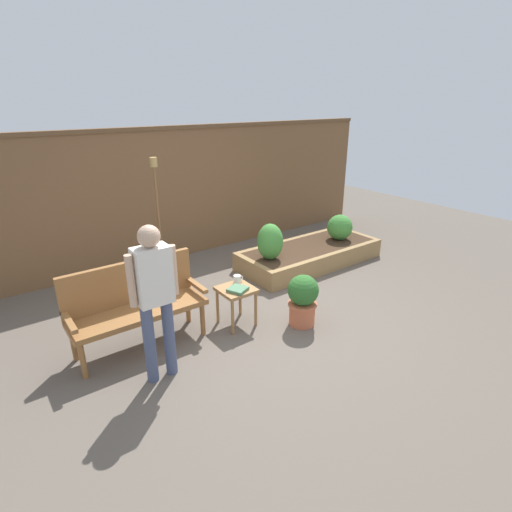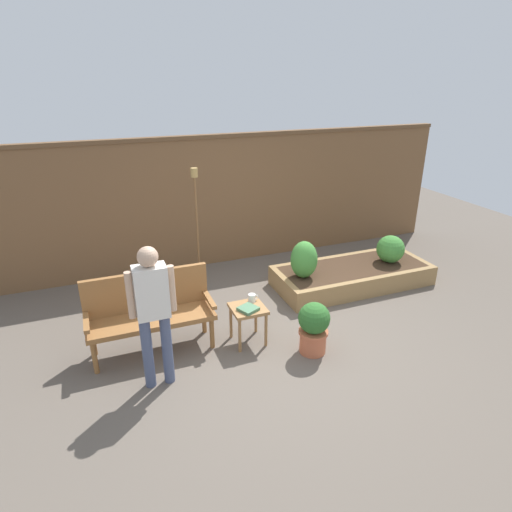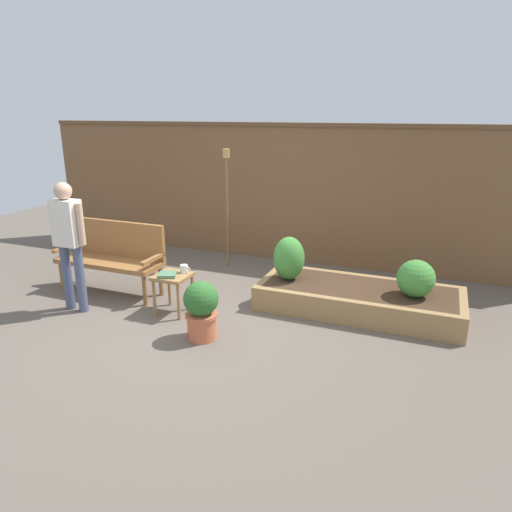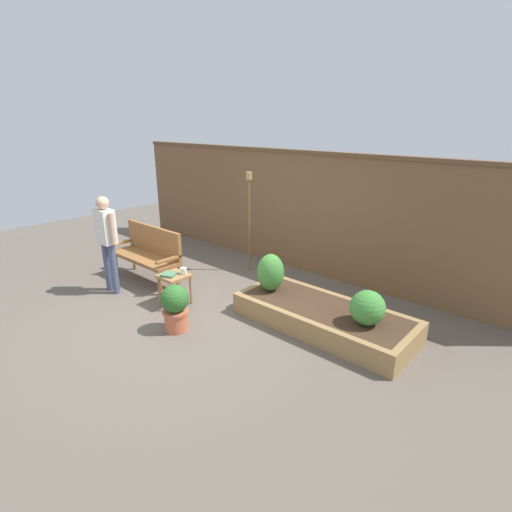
{
  "view_description": "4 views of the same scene",
  "coord_description": "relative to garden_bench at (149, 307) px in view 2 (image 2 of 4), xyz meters",
  "views": [
    {
      "loc": [
        -2.72,
        -3.46,
        2.57
      ],
      "look_at": [
        0.28,
        0.6,
        0.57
      ],
      "focal_mm": 28.24,
      "sensor_mm": 36.0,
      "label": 1
    },
    {
      "loc": [
        -1.94,
        -4.15,
        3.06
      ],
      "look_at": [
        0.1,
        1.05,
        0.69
      ],
      "focal_mm": 30.63,
      "sensor_mm": 36.0,
      "label": 2
    },
    {
      "loc": [
        2.46,
        -4.3,
        2.32
      ],
      "look_at": [
        0.51,
        0.56,
        0.68
      ],
      "focal_mm": 32.46,
      "sensor_mm": 36.0,
      "label": 3
    },
    {
      "loc": [
        4.13,
        -3.14,
        2.66
      ],
      "look_at": [
        0.51,
        0.94,
        0.76
      ],
      "focal_mm": 27.62,
      "sensor_mm": 36.0,
      "label": 4
    }
  ],
  "objects": [
    {
      "name": "shrub_near_bench",
      "position": [
        2.27,
        0.52,
        0.03
      ],
      "size": [
        0.39,
        0.39,
        0.55
      ],
      "color": "brown",
      "rests_on": "raised_planter_bed"
    },
    {
      "name": "shrub_far_corner",
      "position": [
        3.78,
        0.52,
        -0.03
      ],
      "size": [
        0.43,
        0.43,
        0.43
      ],
      "color": "brown",
      "rests_on": "raised_planter_bed"
    },
    {
      "name": "garden_bench",
      "position": [
        0.0,
        0.0,
        0.0
      ],
      "size": [
        1.44,
        0.48,
        0.94
      ],
      "color": "#936033",
      "rests_on": "ground_plane"
    },
    {
      "name": "fence_back",
      "position": [
        1.48,
        2.18,
        0.55
      ],
      "size": [
        8.4,
        0.14,
        2.16
      ],
      "color": "brown",
      "rests_on": "ground_plane"
    },
    {
      "name": "ground_plane",
      "position": [
        1.48,
        -0.42,
        -0.54
      ],
      "size": [
        14.0,
        14.0,
        0.0
      ],
      "primitive_type": "plane",
      "color": "#60564C"
    },
    {
      "name": "person_by_bench",
      "position": [
        -0.04,
        -0.7,
        0.39
      ],
      "size": [
        0.47,
        0.2,
        1.56
      ],
      "color": "#475170",
      "rests_on": "ground_plane"
    },
    {
      "name": "side_table",
      "position": [
        1.1,
        -0.32,
        -0.15
      ],
      "size": [
        0.4,
        0.4,
        0.48
      ],
      "color": "#9E7042",
      "rests_on": "ground_plane"
    },
    {
      "name": "cup_on_table",
      "position": [
        1.2,
        -0.21,
        -0.02
      ],
      "size": [
        0.13,
        0.09,
        0.1
      ],
      "color": "white",
      "rests_on": "side_table"
    },
    {
      "name": "raised_planter_bed",
      "position": [
        3.15,
        0.56,
        -0.39
      ],
      "size": [
        2.4,
        1.0,
        0.3
      ],
      "color": "#997547",
      "rests_on": "ground_plane"
    },
    {
      "name": "book_on_table",
      "position": [
        1.08,
        -0.39,
        -0.05
      ],
      "size": [
        0.26,
        0.26,
        0.04
      ],
      "primitive_type": "cube",
      "rotation": [
        0.0,
        0.0,
        0.43
      ],
      "color": "#4C7A56",
      "rests_on": "side_table"
    },
    {
      "name": "tiki_torch",
      "position": [
        0.97,
        1.49,
        0.68
      ],
      "size": [
        0.1,
        0.1,
        1.8
      ],
      "color": "brown",
      "rests_on": "ground_plane"
    },
    {
      "name": "potted_boxwood",
      "position": [
        1.74,
        -0.79,
        -0.2
      ],
      "size": [
        0.37,
        0.37,
        0.64
      ],
      "color": "#C66642",
      "rests_on": "ground_plane"
    }
  ]
}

